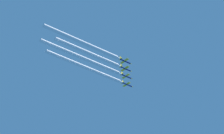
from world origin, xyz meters
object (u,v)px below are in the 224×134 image
object	(u,v)px
jet_third_echelon	(126,69)
jet_fourth_echelon	(125,61)
jet_lead	(127,85)
jet_second_echelon	(127,76)

from	to	relation	value
jet_third_echelon	jet_fourth_echelon	distance (m)	13.76
jet_lead	jet_second_echelon	bearing A→B (deg)	-41.87
jet_lead	jet_fourth_echelon	world-z (taller)	jet_lead
jet_third_echelon	jet_fourth_echelon	world-z (taller)	jet_third_echelon
jet_third_echelon	jet_fourth_echelon	size ratio (longest dim) A/B	1.00
jet_lead	jet_second_echelon	world-z (taller)	jet_lead
jet_second_echelon	jet_fourth_echelon	distance (m)	26.06
jet_lead	jet_second_echelon	xyz separation A→B (m)	(11.09, -9.94, -1.33)
jet_lead	jet_third_echelon	xyz separation A→B (m)	(20.16, -18.23, -2.06)
jet_second_echelon	jet_fourth_echelon	world-z (taller)	jet_second_echelon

